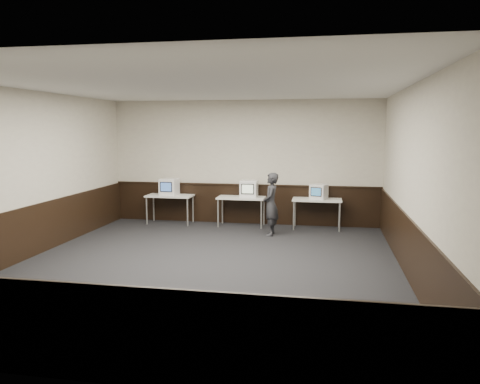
# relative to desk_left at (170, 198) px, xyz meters

# --- Properties ---
(floor) EXTENTS (8.00, 8.00, 0.00)m
(floor) POSITION_rel_desk_left_xyz_m (1.90, -3.60, -0.68)
(floor) COLOR black
(floor) RESTS_ON ground
(ceiling) EXTENTS (8.00, 8.00, 0.00)m
(ceiling) POSITION_rel_desk_left_xyz_m (1.90, -3.60, 2.52)
(ceiling) COLOR white
(ceiling) RESTS_ON back_wall
(back_wall) EXTENTS (7.00, 0.00, 7.00)m
(back_wall) POSITION_rel_desk_left_xyz_m (1.90, 0.40, 0.92)
(back_wall) COLOR #BDB4A6
(back_wall) RESTS_ON ground
(front_wall) EXTENTS (7.00, 0.00, 7.00)m
(front_wall) POSITION_rel_desk_left_xyz_m (1.90, -7.60, 0.92)
(front_wall) COLOR #BDB4A6
(front_wall) RESTS_ON ground
(left_wall) EXTENTS (0.00, 8.00, 8.00)m
(left_wall) POSITION_rel_desk_left_xyz_m (-1.60, -3.60, 0.92)
(left_wall) COLOR #BDB4A6
(left_wall) RESTS_ON ground
(right_wall) EXTENTS (0.00, 8.00, 8.00)m
(right_wall) POSITION_rel_desk_left_xyz_m (5.40, -3.60, 0.92)
(right_wall) COLOR #BDB4A6
(right_wall) RESTS_ON ground
(wainscot_back) EXTENTS (6.98, 0.04, 1.00)m
(wainscot_back) POSITION_rel_desk_left_xyz_m (1.90, 0.38, -0.18)
(wainscot_back) COLOR black
(wainscot_back) RESTS_ON back_wall
(wainscot_front) EXTENTS (6.98, 0.04, 1.00)m
(wainscot_front) POSITION_rel_desk_left_xyz_m (1.90, -7.58, -0.18)
(wainscot_front) COLOR black
(wainscot_front) RESTS_ON front_wall
(wainscot_left) EXTENTS (0.04, 7.98, 1.00)m
(wainscot_left) POSITION_rel_desk_left_xyz_m (-1.58, -3.60, -0.18)
(wainscot_left) COLOR black
(wainscot_left) RESTS_ON left_wall
(wainscot_right) EXTENTS (0.04, 7.98, 1.00)m
(wainscot_right) POSITION_rel_desk_left_xyz_m (5.38, -3.60, -0.18)
(wainscot_right) COLOR black
(wainscot_right) RESTS_ON right_wall
(wainscot_rail) EXTENTS (6.98, 0.06, 0.04)m
(wainscot_rail) POSITION_rel_desk_left_xyz_m (1.90, 0.36, 0.34)
(wainscot_rail) COLOR black
(wainscot_rail) RESTS_ON wainscot_back
(desk_left) EXTENTS (1.20, 0.60, 0.75)m
(desk_left) POSITION_rel_desk_left_xyz_m (0.00, 0.00, 0.00)
(desk_left) COLOR silver
(desk_left) RESTS_ON ground
(desk_center) EXTENTS (1.20, 0.60, 0.75)m
(desk_center) POSITION_rel_desk_left_xyz_m (1.90, 0.00, 0.00)
(desk_center) COLOR silver
(desk_center) RESTS_ON ground
(desk_right) EXTENTS (1.20, 0.60, 0.75)m
(desk_right) POSITION_rel_desk_left_xyz_m (3.80, 0.00, 0.00)
(desk_right) COLOR silver
(desk_right) RESTS_ON ground
(emac_left) EXTENTS (0.44, 0.48, 0.43)m
(emac_left) POSITION_rel_desk_left_xyz_m (-0.02, 0.02, 0.29)
(emac_left) COLOR white
(emac_left) RESTS_ON desk_left
(emac_center) EXTENTS (0.43, 0.46, 0.42)m
(emac_center) POSITION_rel_desk_left_xyz_m (2.09, 0.02, 0.28)
(emac_center) COLOR white
(emac_center) RESTS_ON desk_center
(emac_right) EXTENTS (0.47, 0.49, 0.37)m
(emac_right) POSITION_rel_desk_left_xyz_m (3.84, -0.02, 0.26)
(emac_right) COLOR white
(emac_right) RESTS_ON desk_right
(person) EXTENTS (0.38, 0.55, 1.46)m
(person) POSITION_rel_desk_left_xyz_m (2.76, -0.90, 0.05)
(person) COLOR #25262B
(person) RESTS_ON ground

